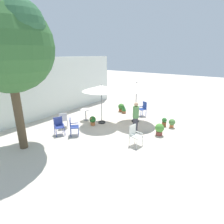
# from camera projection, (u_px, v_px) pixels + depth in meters

# --- Properties ---
(ground_plane) EXTENTS (60.00, 60.00, 0.00)m
(ground_plane) POSITION_uv_depth(u_px,v_px,m) (110.00, 126.00, 10.43)
(ground_plane) COLOR beige
(villa_facade) EXTENTS (10.45, 0.30, 3.84)m
(villa_facade) POSITION_uv_depth(u_px,v_px,m) (59.00, 86.00, 12.40)
(villa_facade) COLOR white
(villa_facade) RESTS_ON ground
(shade_tree) EXTENTS (3.70, 3.52, 6.04)m
(shade_tree) POSITION_uv_depth(u_px,v_px,m) (8.00, 46.00, 6.85)
(shade_tree) COLOR brown
(shade_tree) RESTS_ON ground
(patio_umbrella_0) EXTENTS (2.24, 2.24, 2.35)m
(patio_umbrella_0) POSITION_uv_depth(u_px,v_px,m) (101.00, 89.00, 10.34)
(patio_umbrella_0) COLOR #2D2D2D
(patio_umbrella_0) RESTS_ON ground
(patio_umbrella_1) EXTENTS (2.35, 2.35, 2.47)m
(patio_umbrella_1) POSITION_uv_depth(u_px,v_px,m) (137.00, 87.00, 10.50)
(patio_umbrella_1) COLOR #2D2D2D
(patio_umbrella_1) RESTS_ON ground
(cafe_table_0) EXTENTS (0.62, 0.62, 0.73)m
(cafe_table_0) POSITION_uv_depth(u_px,v_px,m) (86.00, 113.00, 11.29)
(cafe_table_0) COLOR white
(cafe_table_0) RESTS_ON ground
(patio_chair_0) EXTENTS (0.63, 0.63, 0.91)m
(patio_chair_0) POSITION_uv_depth(u_px,v_px,m) (73.00, 126.00, 9.18)
(patio_chair_0) COLOR #2C4090
(patio_chair_0) RESTS_ON ground
(patio_chair_1) EXTENTS (0.61, 0.61, 0.91)m
(patio_chair_1) POSITION_uv_depth(u_px,v_px,m) (59.00, 125.00, 9.30)
(patio_chair_1) COLOR #364698
(patio_chair_1) RESTS_ON ground
(patio_chair_2) EXTENTS (0.60, 0.59, 0.96)m
(patio_chair_2) POSITION_uv_depth(u_px,v_px,m) (143.00, 108.00, 12.10)
(patio_chair_2) COLOR #26429D
(patio_chair_2) RESTS_ON ground
(patio_chair_3) EXTENTS (0.52, 0.53, 0.94)m
(patio_chair_3) POSITION_uv_depth(u_px,v_px,m) (135.00, 134.00, 8.20)
(patio_chair_3) COLOR white
(patio_chair_3) RESTS_ON ground
(patio_chair_4) EXTENTS (0.64, 0.65, 0.89)m
(patio_chair_4) POSITION_uv_depth(u_px,v_px,m) (63.00, 119.00, 10.14)
(patio_chair_4) COLOR silver
(patio_chair_4) RESTS_ON ground
(potted_plant_0) EXTENTS (0.36, 0.36, 0.51)m
(potted_plant_0) POSITION_uv_depth(u_px,v_px,m) (172.00, 123.00, 10.20)
(potted_plant_0) COLOR #C96F3E
(potted_plant_0) RESTS_ON ground
(potted_plant_1) EXTENTS (0.33, 0.33, 0.59)m
(potted_plant_1) POSITION_uv_depth(u_px,v_px,m) (124.00, 109.00, 12.68)
(potted_plant_1) COLOR #935638
(potted_plant_1) RESTS_ON ground
(potted_plant_2) EXTENTS (0.45, 0.44, 0.59)m
(potted_plant_2) POSITION_uv_depth(u_px,v_px,m) (121.00, 107.00, 13.08)
(potted_plant_2) COLOR #B25732
(potted_plant_2) RESTS_ON ground
(potted_plant_3) EXTENTS (0.46, 0.46, 0.63)m
(potted_plant_3) POSITION_uv_depth(u_px,v_px,m) (159.00, 129.00, 9.22)
(potted_plant_3) COLOR brown
(potted_plant_3) RESTS_ON ground
(potted_plant_4) EXTENTS (0.28, 0.28, 0.51)m
(potted_plant_4) POSITION_uv_depth(u_px,v_px,m) (164.00, 122.00, 10.41)
(potted_plant_4) COLOR brown
(potted_plant_4) RESTS_ON ground
(potted_plant_5) EXTENTS (0.38, 0.38, 0.54)m
(potted_plant_5) POSITION_uv_depth(u_px,v_px,m) (93.00, 120.00, 10.55)
(potted_plant_5) COLOR #C6713D
(potted_plant_5) RESTS_ON ground
(standing_person) EXTENTS (0.33, 0.33, 1.65)m
(standing_person) POSITION_uv_depth(u_px,v_px,m) (136.00, 117.00, 9.47)
(standing_person) COLOR #33333D
(standing_person) RESTS_ON ground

